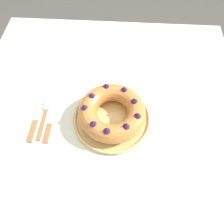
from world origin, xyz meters
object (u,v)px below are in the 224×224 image
at_px(serving_dish, 112,118).
at_px(fork, 45,115).
at_px(bundt_cake, 112,112).
at_px(cake_knife, 50,125).
at_px(serving_knife, 36,121).

relative_size(serving_dish, fork, 1.59).
height_order(bundt_cake, cake_knife, bundt_cake).
xyz_separation_m(fork, serving_knife, (-0.03, -0.03, 0.00)).
xyz_separation_m(fork, cake_knife, (0.03, -0.04, 0.00)).
bearing_deg(serving_dish, bundt_cake, -111.91).
relative_size(serving_dish, serving_knife, 1.47).
relative_size(bundt_cake, serving_knife, 1.23).
height_order(serving_knife, cake_knife, same).
bearing_deg(cake_knife, bundt_cake, 11.52).
relative_size(bundt_cake, cake_knife, 1.42).
height_order(serving_dish, cake_knife, serving_dish).
relative_size(bundt_cake, fork, 1.34).
height_order(serving_dish, bundt_cake, bundt_cake).
bearing_deg(cake_knife, serving_dish, 11.54).
bearing_deg(serving_dish, serving_knife, -174.16).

